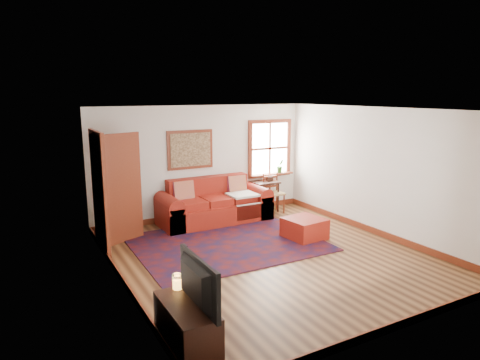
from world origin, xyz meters
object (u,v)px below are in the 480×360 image
media_cabinet (187,327)px  side_table (265,187)px  red_ottoman (304,228)px  red_leather_sofa (214,207)px  ladder_back_chair (273,191)px

media_cabinet → side_table: bearing=49.3°
red_ottoman → side_table: (0.34, 1.98, 0.40)m
side_table → red_leather_sofa: bearing=-174.5°
ladder_back_chair → side_table: bearing=140.2°
red_ottoman → ladder_back_chair: (0.48, 1.87, 0.29)m
red_leather_sofa → side_table: (1.40, 0.13, 0.29)m
side_table → media_cabinet: size_ratio=0.74×
side_table → ladder_back_chair: (0.14, -0.11, -0.11)m
red_ottoman → media_cabinet: bearing=-151.4°
ladder_back_chair → red_leather_sofa: bearing=-179.2°
red_leather_sofa → red_ottoman: (1.05, -1.85, -0.12)m
ladder_back_chair → red_ottoman: bearing=-104.4°
red_leather_sofa → ladder_back_chair: 1.54m
red_ottoman → side_table: size_ratio=0.95×
ladder_back_chair → media_cabinet: (-3.84, -4.20, -0.22)m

